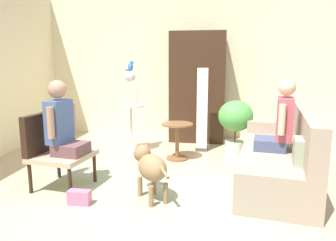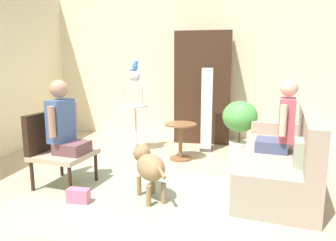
{
  "view_description": "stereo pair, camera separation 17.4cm",
  "coord_description": "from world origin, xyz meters",
  "px_view_note": "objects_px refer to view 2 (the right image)",
  "views": [
    {
      "loc": [
        0.57,
        -3.57,
        1.53
      ],
      "look_at": [
        0.0,
        0.17,
        0.84
      ],
      "focal_mm": 34.17,
      "sensor_mm": 36.0,
      "label": 1
    },
    {
      "loc": [
        0.74,
        -3.54,
        1.53
      ],
      "look_at": [
        0.0,
        0.17,
        0.84
      ],
      "focal_mm": 34.17,
      "sensor_mm": 36.0,
      "label": 2
    }
  ],
  "objects_px": {
    "parrot": "(135,66)",
    "armoire_cabinet": "(203,88)",
    "handbag": "(78,196)",
    "couch": "(283,161)",
    "round_end_table": "(181,138)",
    "person_on_couch": "(282,123)",
    "column_lamp": "(207,111)",
    "armchair": "(55,144)",
    "dog": "(149,166)",
    "person_on_armchair": "(64,123)",
    "potted_plant": "(240,121)",
    "bird_cage_stand": "(135,107)"
  },
  "relations": [
    {
      "from": "dog",
      "to": "parrot",
      "type": "bearing_deg",
      "value": 110.9
    },
    {
      "from": "couch",
      "to": "dog",
      "type": "relative_size",
      "value": 3.24
    },
    {
      "from": "armchair",
      "to": "potted_plant",
      "type": "bearing_deg",
      "value": 36.17
    },
    {
      "from": "armoire_cabinet",
      "to": "person_on_armchair",
      "type": "bearing_deg",
      "value": -118.14
    },
    {
      "from": "couch",
      "to": "parrot",
      "type": "bearing_deg",
      "value": 151.93
    },
    {
      "from": "column_lamp",
      "to": "person_on_armchair",
      "type": "bearing_deg",
      "value": -128.91
    },
    {
      "from": "potted_plant",
      "to": "round_end_table",
      "type": "bearing_deg",
      "value": -160.84
    },
    {
      "from": "bird_cage_stand",
      "to": "armoire_cabinet",
      "type": "height_order",
      "value": "armoire_cabinet"
    },
    {
      "from": "person_on_couch",
      "to": "armoire_cabinet",
      "type": "bearing_deg",
      "value": 117.95
    },
    {
      "from": "couch",
      "to": "round_end_table",
      "type": "distance_m",
      "value": 1.66
    },
    {
      "from": "dog",
      "to": "armoire_cabinet",
      "type": "bearing_deg",
      "value": 83.12
    },
    {
      "from": "column_lamp",
      "to": "potted_plant",
      "type": "bearing_deg",
      "value": -25.58
    },
    {
      "from": "round_end_table",
      "to": "column_lamp",
      "type": "xyz_separation_m",
      "value": [
        0.36,
        0.58,
        0.36
      ]
    },
    {
      "from": "person_on_couch",
      "to": "column_lamp",
      "type": "bearing_deg",
      "value": 125.42
    },
    {
      "from": "potted_plant",
      "to": "armoire_cabinet",
      "type": "xyz_separation_m",
      "value": [
        -0.69,
        1.01,
        0.45
      ]
    },
    {
      "from": "handbag",
      "to": "potted_plant",
      "type": "bearing_deg",
      "value": 50.28
    },
    {
      "from": "couch",
      "to": "person_on_armchair",
      "type": "relative_size",
      "value": 2.45
    },
    {
      "from": "dog",
      "to": "couch",
      "type": "bearing_deg",
      "value": 23.7
    },
    {
      "from": "person_on_armchair",
      "to": "dog",
      "type": "relative_size",
      "value": 1.32
    },
    {
      "from": "person_on_couch",
      "to": "potted_plant",
      "type": "xyz_separation_m",
      "value": [
        -0.47,
        1.17,
        -0.21
      ]
    },
    {
      "from": "parrot",
      "to": "potted_plant",
      "type": "distance_m",
      "value": 1.96
    },
    {
      "from": "column_lamp",
      "to": "dog",
      "type": "bearing_deg",
      "value": -102.82
    },
    {
      "from": "armchair",
      "to": "dog",
      "type": "height_order",
      "value": "armchair"
    },
    {
      "from": "person_on_armchair",
      "to": "dog",
      "type": "distance_m",
      "value": 1.19
    },
    {
      "from": "person_on_armchair",
      "to": "armoire_cabinet",
      "type": "bearing_deg",
      "value": 61.86
    },
    {
      "from": "column_lamp",
      "to": "person_on_couch",
      "type": "bearing_deg",
      "value": -54.58
    },
    {
      "from": "person_on_armchair",
      "to": "armchair",
      "type": "bearing_deg",
      "value": 171.83
    },
    {
      "from": "bird_cage_stand",
      "to": "potted_plant",
      "type": "xyz_separation_m",
      "value": [
        1.76,
        -0.05,
        -0.17
      ]
    },
    {
      "from": "couch",
      "to": "armoire_cabinet",
      "type": "distance_m",
      "value": 2.58
    },
    {
      "from": "person_on_couch",
      "to": "bird_cage_stand",
      "type": "distance_m",
      "value": 2.55
    },
    {
      "from": "person_on_couch",
      "to": "handbag",
      "type": "distance_m",
      "value": 2.53
    },
    {
      "from": "couch",
      "to": "potted_plant",
      "type": "height_order",
      "value": "couch"
    },
    {
      "from": "person_on_armchair",
      "to": "parrot",
      "type": "relative_size",
      "value": 4.93
    },
    {
      "from": "person_on_couch",
      "to": "couch",
      "type": "bearing_deg",
      "value": 18.98
    },
    {
      "from": "round_end_table",
      "to": "armoire_cabinet",
      "type": "xyz_separation_m",
      "value": [
        0.23,
        1.33,
        0.69
      ]
    },
    {
      "from": "couch",
      "to": "bird_cage_stand",
      "type": "distance_m",
      "value": 2.61
    },
    {
      "from": "couch",
      "to": "armoire_cabinet",
      "type": "height_order",
      "value": "armoire_cabinet"
    },
    {
      "from": "potted_plant",
      "to": "person_on_armchair",
      "type": "bearing_deg",
      "value": -141.56
    },
    {
      "from": "parrot",
      "to": "armoire_cabinet",
      "type": "height_order",
      "value": "armoire_cabinet"
    },
    {
      "from": "armchair",
      "to": "person_on_armchair",
      "type": "height_order",
      "value": "person_on_armchair"
    },
    {
      "from": "couch",
      "to": "handbag",
      "type": "height_order",
      "value": "couch"
    },
    {
      "from": "person_on_armchair",
      "to": "armoire_cabinet",
      "type": "relative_size",
      "value": 0.43
    },
    {
      "from": "armchair",
      "to": "dog",
      "type": "bearing_deg",
      "value": -7.65
    },
    {
      "from": "couch",
      "to": "potted_plant",
      "type": "distance_m",
      "value": 1.3
    },
    {
      "from": "column_lamp",
      "to": "armoire_cabinet",
      "type": "distance_m",
      "value": 0.83
    },
    {
      "from": "handbag",
      "to": "couch",
      "type": "bearing_deg",
      "value": 22.92
    },
    {
      "from": "couch",
      "to": "dog",
      "type": "distance_m",
      "value": 1.69
    },
    {
      "from": "dog",
      "to": "armoire_cabinet",
      "type": "height_order",
      "value": "armoire_cabinet"
    },
    {
      "from": "armchair",
      "to": "parrot",
      "type": "distance_m",
      "value": 2.03
    },
    {
      "from": "person_on_armchair",
      "to": "potted_plant",
      "type": "distance_m",
      "value": 2.73
    }
  ]
}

